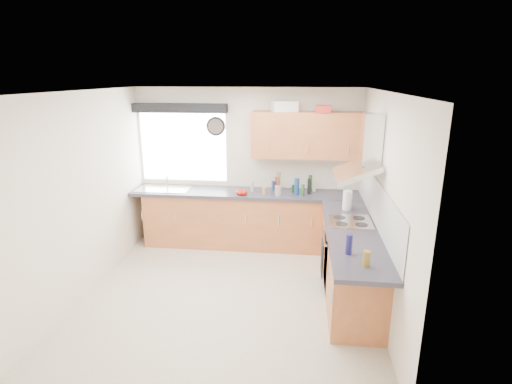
# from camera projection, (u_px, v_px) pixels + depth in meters

# --- Properties ---
(ground_plane) EXTENTS (3.60, 3.60, 0.00)m
(ground_plane) POSITION_uv_depth(u_px,v_px,m) (229.00, 292.00, 5.11)
(ground_plane) COLOR beige
(ceiling) EXTENTS (3.60, 3.60, 0.02)m
(ceiling) POSITION_uv_depth(u_px,v_px,m) (225.00, 91.00, 4.41)
(ceiling) COLOR white
(ceiling) RESTS_ON wall_back
(wall_back) EXTENTS (3.60, 0.02, 2.50)m
(wall_back) POSITION_uv_depth(u_px,v_px,m) (247.00, 166.00, 6.48)
(wall_back) COLOR silver
(wall_back) RESTS_ON ground_plane
(wall_front) EXTENTS (3.60, 0.02, 2.50)m
(wall_front) POSITION_uv_depth(u_px,v_px,m) (184.00, 269.00, 3.04)
(wall_front) COLOR silver
(wall_front) RESTS_ON ground_plane
(wall_left) EXTENTS (0.02, 3.60, 2.50)m
(wall_left) POSITION_uv_depth(u_px,v_px,m) (85.00, 194.00, 4.96)
(wall_left) COLOR silver
(wall_left) RESTS_ON ground_plane
(wall_right) EXTENTS (0.02, 3.60, 2.50)m
(wall_right) POSITION_uv_depth(u_px,v_px,m) (382.00, 204.00, 4.56)
(wall_right) COLOR silver
(wall_right) RESTS_ON ground_plane
(window) EXTENTS (1.40, 0.02, 1.10)m
(window) POSITION_uv_depth(u_px,v_px,m) (183.00, 147.00, 6.50)
(window) COLOR white
(window) RESTS_ON wall_back
(window_blind) EXTENTS (1.50, 0.18, 0.14)m
(window_blind) POSITION_uv_depth(u_px,v_px,m) (180.00, 108.00, 6.24)
(window_blind) COLOR black
(window_blind) RESTS_ON wall_back
(splashback) EXTENTS (0.01, 3.00, 0.54)m
(splashback) POSITION_uv_depth(u_px,v_px,m) (376.00, 202.00, 4.87)
(splashback) COLOR white
(splashback) RESTS_ON wall_right
(base_cab_back) EXTENTS (3.00, 0.58, 0.86)m
(base_cab_back) POSITION_uv_depth(u_px,v_px,m) (239.00, 220.00, 6.44)
(base_cab_back) COLOR #A45A31
(base_cab_back) RESTS_ON ground_plane
(base_cab_corner) EXTENTS (0.60, 0.60, 0.86)m
(base_cab_corner) POSITION_uv_depth(u_px,v_px,m) (340.00, 224.00, 6.26)
(base_cab_corner) COLOR #A45A31
(base_cab_corner) RESTS_ON ground_plane
(base_cab_right) EXTENTS (0.58, 2.10, 0.86)m
(base_cab_right) POSITION_uv_depth(u_px,v_px,m) (350.00, 262.00, 4.97)
(base_cab_right) COLOR #A45A31
(base_cab_right) RESTS_ON ground_plane
(worktop_back) EXTENTS (3.60, 0.62, 0.05)m
(worktop_back) POSITION_uv_depth(u_px,v_px,m) (245.00, 193.00, 6.29)
(worktop_back) COLOR #2B2934
(worktop_back) RESTS_ON base_cab_back
(worktop_right) EXTENTS (0.62, 2.42, 0.05)m
(worktop_right) POSITION_uv_depth(u_px,v_px,m) (353.00, 233.00, 4.70)
(worktop_right) COLOR #2B2934
(worktop_right) RESTS_ON base_cab_right
(sink) EXTENTS (0.84, 0.46, 0.10)m
(sink) POSITION_uv_depth(u_px,v_px,m) (163.00, 187.00, 6.42)
(sink) COLOR silver
(sink) RESTS_ON worktop_back
(oven) EXTENTS (0.56, 0.58, 0.85)m
(oven) POSITION_uv_depth(u_px,v_px,m) (348.00, 257.00, 5.11)
(oven) COLOR black
(oven) RESTS_ON ground_plane
(hob_plate) EXTENTS (0.52, 0.52, 0.01)m
(hob_plate) POSITION_uv_depth(u_px,v_px,m) (350.00, 221.00, 4.98)
(hob_plate) COLOR silver
(hob_plate) RESTS_ON worktop_right
(extractor_hood) EXTENTS (0.52, 0.78, 0.66)m
(extractor_hood) POSITION_uv_depth(u_px,v_px,m) (364.00, 154.00, 4.73)
(extractor_hood) COLOR silver
(extractor_hood) RESTS_ON wall_right
(upper_cabinets) EXTENTS (1.70, 0.35, 0.70)m
(upper_cabinets) POSITION_uv_depth(u_px,v_px,m) (308.00, 135.00, 6.05)
(upper_cabinets) COLOR #A45A31
(upper_cabinets) RESTS_ON wall_back
(washing_machine) EXTENTS (0.57, 0.55, 0.81)m
(washing_machine) POSITION_uv_depth(u_px,v_px,m) (202.00, 219.00, 6.53)
(washing_machine) COLOR white
(washing_machine) RESTS_ON ground_plane
(wall_clock) EXTENTS (0.30, 0.04, 0.30)m
(wall_clock) POSITION_uv_depth(u_px,v_px,m) (216.00, 126.00, 6.31)
(wall_clock) COLOR black
(wall_clock) RESTS_ON wall_back
(casserole) EXTENTS (0.43, 0.37, 0.15)m
(casserole) POSITION_uv_depth(u_px,v_px,m) (284.00, 106.00, 6.00)
(casserole) COLOR white
(casserole) RESTS_ON upper_cabinets
(storage_box) EXTENTS (0.23, 0.19, 0.10)m
(storage_box) POSITION_uv_depth(u_px,v_px,m) (323.00, 109.00, 5.82)
(storage_box) COLOR #AE2821
(storage_box) RESTS_ON upper_cabinets
(utensil_pot) EXTENTS (0.13, 0.13, 0.15)m
(utensil_pot) POSITION_uv_depth(u_px,v_px,m) (278.00, 191.00, 6.06)
(utensil_pot) COLOR gray
(utensil_pot) RESTS_ON worktop_back
(kitchen_roll) EXTENTS (0.13, 0.13, 0.26)m
(kitchen_roll) POSITION_uv_depth(u_px,v_px,m) (347.00, 200.00, 5.41)
(kitchen_roll) COLOR white
(kitchen_roll) RESTS_ON worktop_right
(tomato_cluster) EXTENTS (0.19, 0.19, 0.07)m
(tomato_cluster) POSITION_uv_depth(u_px,v_px,m) (242.00, 192.00, 6.12)
(tomato_cluster) COLOR #B71407
(tomato_cluster) RESTS_ON worktop_back
(jar_0) EXTENTS (0.05, 0.05, 0.24)m
(jar_0) POSITION_uv_depth(u_px,v_px,m) (309.00, 186.00, 6.13)
(jar_0) COLOR black
(jar_0) RESTS_ON worktop_back
(jar_1) EXTENTS (0.05, 0.05, 0.11)m
(jar_1) POSITION_uv_depth(u_px,v_px,m) (293.00, 188.00, 6.26)
(jar_1) COLOR #164017
(jar_1) RESTS_ON worktop_back
(jar_2) EXTENTS (0.06, 0.06, 0.26)m
(jar_2) POSITION_uv_depth(u_px,v_px,m) (310.00, 183.00, 6.26)
(jar_2) COLOR #234F1C
(jar_2) RESTS_ON worktop_back
(jar_3) EXTENTS (0.05, 0.05, 0.17)m
(jar_3) POSITION_uv_depth(u_px,v_px,m) (252.00, 187.00, 6.24)
(jar_3) COLOR #9D9786
(jar_3) RESTS_ON worktop_back
(jar_4) EXTENTS (0.06, 0.06, 0.11)m
(jar_4) POSITION_uv_depth(u_px,v_px,m) (264.00, 191.00, 6.13)
(jar_4) COLOR #A58239
(jar_4) RESTS_ON worktop_back
(jar_5) EXTENTS (0.06, 0.06, 0.21)m
(jar_5) POSITION_uv_depth(u_px,v_px,m) (277.00, 183.00, 6.35)
(jar_5) COLOR #5F2414
(jar_5) RESTS_ON worktop_back
(jar_6) EXTENTS (0.04, 0.04, 0.15)m
(jar_6) POSITION_uv_depth(u_px,v_px,m) (273.00, 186.00, 6.34)
(jar_6) COLOR navy
(jar_6) RESTS_ON worktop_back
(jar_7) EXTENTS (0.06, 0.06, 0.14)m
(jar_7) POSITION_uv_depth(u_px,v_px,m) (274.00, 186.00, 6.37)
(jar_7) COLOR #4D1B23
(jar_7) RESTS_ON worktop_back
(jar_8) EXTENTS (0.05, 0.05, 0.09)m
(jar_8) POSITION_uv_depth(u_px,v_px,m) (314.00, 188.00, 6.29)
(jar_8) COLOR #B9B29E
(jar_8) RESTS_ON worktop_back
(jar_9) EXTENTS (0.05, 0.05, 0.18)m
(jar_9) POSITION_uv_depth(u_px,v_px,m) (303.00, 190.00, 6.03)
(jar_9) COLOR #1C4E22
(jar_9) RESTS_ON worktop_back
(jar_10) EXTENTS (0.07, 0.07, 0.25)m
(jar_10) POSITION_uv_depth(u_px,v_px,m) (297.00, 187.00, 6.09)
(jar_10) COLOR navy
(jar_10) RESTS_ON worktop_back
(bottle_0) EXTENTS (0.07, 0.07, 0.16)m
(bottle_0) POSITION_uv_depth(u_px,v_px,m) (366.00, 259.00, 3.80)
(bottle_0) COLOR olive
(bottle_0) RESTS_ON worktop_right
(bottle_1) EXTENTS (0.07, 0.07, 0.21)m
(bottle_1) POSITION_uv_depth(u_px,v_px,m) (349.00, 244.00, 4.06)
(bottle_1) COLOR #1B1852
(bottle_1) RESTS_ON worktop_right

